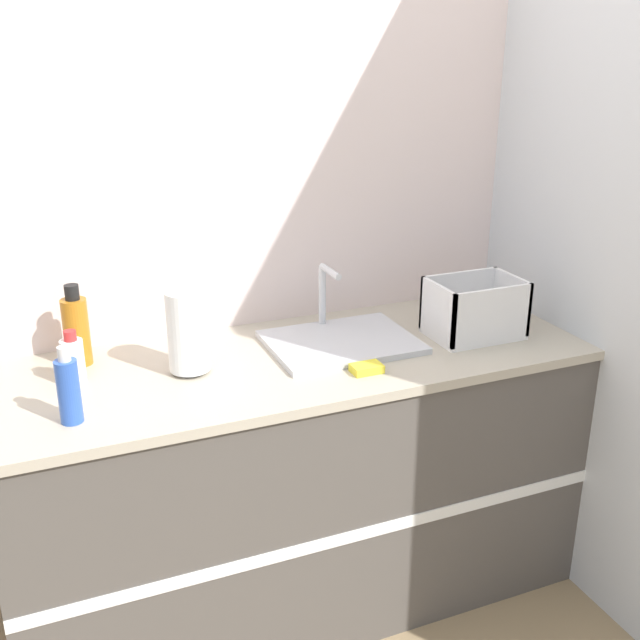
{
  "coord_description": "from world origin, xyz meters",
  "views": [
    {
      "loc": [
        -0.74,
        -1.65,
        1.79
      ],
      "look_at": [
        0.06,
        0.29,
        1.0
      ],
      "focal_mm": 42.0,
      "sensor_mm": 36.0,
      "label": 1
    }
  ],
  "objects_px": {
    "bottle_white_spray": "(73,361)",
    "bottle_blue": "(69,389)",
    "paper_towel_roll": "(188,332)",
    "bottle_amber": "(76,330)",
    "dish_rack": "(474,313)",
    "sink": "(340,339)"
  },
  "relations": [
    {
      "from": "bottle_blue",
      "to": "bottle_white_spray",
      "type": "bearing_deg",
      "value": 82.49
    },
    {
      "from": "bottle_white_spray",
      "to": "bottle_blue",
      "type": "relative_size",
      "value": 0.78
    },
    {
      "from": "sink",
      "to": "paper_towel_roll",
      "type": "distance_m",
      "value": 0.5
    },
    {
      "from": "paper_towel_roll",
      "to": "dish_rack",
      "type": "xyz_separation_m",
      "value": [
        0.92,
        -0.07,
        -0.05
      ]
    },
    {
      "from": "paper_towel_roll",
      "to": "bottle_white_spray",
      "type": "relative_size",
      "value": 1.55
    },
    {
      "from": "sink",
      "to": "bottle_white_spray",
      "type": "relative_size",
      "value": 2.87
    },
    {
      "from": "dish_rack",
      "to": "bottle_amber",
      "type": "height_order",
      "value": "bottle_amber"
    },
    {
      "from": "bottle_white_spray",
      "to": "bottle_blue",
      "type": "bearing_deg",
      "value": -97.51
    },
    {
      "from": "sink",
      "to": "bottle_white_spray",
      "type": "distance_m",
      "value": 0.81
    },
    {
      "from": "paper_towel_roll",
      "to": "bottle_amber",
      "type": "height_order",
      "value": "paper_towel_roll"
    },
    {
      "from": "dish_rack",
      "to": "bottle_blue",
      "type": "relative_size",
      "value": 1.41
    },
    {
      "from": "bottle_amber",
      "to": "bottle_white_spray",
      "type": "xyz_separation_m",
      "value": [
        -0.03,
        -0.14,
        -0.04
      ]
    },
    {
      "from": "bottle_amber",
      "to": "bottle_white_spray",
      "type": "height_order",
      "value": "bottle_amber"
    },
    {
      "from": "paper_towel_roll",
      "to": "bottle_blue",
      "type": "distance_m",
      "value": 0.39
    },
    {
      "from": "bottle_amber",
      "to": "bottle_white_spray",
      "type": "distance_m",
      "value": 0.15
    },
    {
      "from": "paper_towel_roll",
      "to": "bottle_blue",
      "type": "bearing_deg",
      "value": -152.27
    },
    {
      "from": "paper_towel_roll",
      "to": "dish_rack",
      "type": "height_order",
      "value": "paper_towel_roll"
    },
    {
      "from": "paper_towel_roll",
      "to": "bottle_amber",
      "type": "xyz_separation_m",
      "value": [
        -0.29,
        0.19,
        -0.02
      ]
    },
    {
      "from": "sink",
      "to": "bottle_amber",
      "type": "bearing_deg",
      "value": 168.29
    },
    {
      "from": "bottle_white_spray",
      "to": "sink",
      "type": "bearing_deg",
      "value": -1.62
    },
    {
      "from": "sink",
      "to": "bottle_blue",
      "type": "xyz_separation_m",
      "value": [
        -0.84,
        -0.21,
        0.07
      ]
    },
    {
      "from": "sink",
      "to": "bottle_white_spray",
      "type": "xyz_separation_m",
      "value": [
        -0.81,
        0.02,
        0.05
      ]
    }
  ]
}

